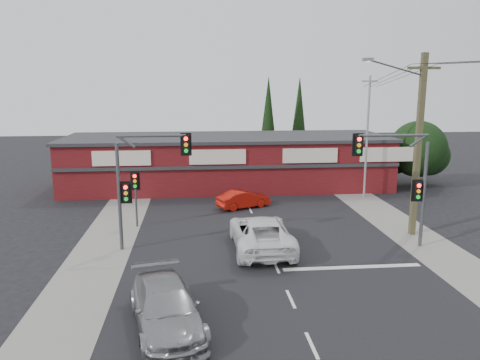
{
  "coord_description": "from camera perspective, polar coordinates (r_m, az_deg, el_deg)",
  "views": [
    {
      "loc": [
        -3.65,
        -21.35,
        8.28
      ],
      "look_at": [
        -1.29,
        3.0,
        3.33
      ],
      "focal_mm": 35.0,
      "sensor_mm": 36.0,
      "label": 1
    }
  ],
  "objects": [
    {
      "name": "stop_line",
      "position": [
        22.66,
        13.5,
        -10.29
      ],
      "size": [
        6.5,
        0.35,
        0.01
      ],
      "primitive_type": "cube",
      "color": "silver",
      "rests_on": "ground"
    },
    {
      "name": "traffic_mast_right",
      "position": [
        25.08,
        19.35,
        0.83
      ],
      "size": [
        3.96,
        0.27,
        5.97
      ],
      "color": "#47494C",
      "rests_on": "ground"
    },
    {
      "name": "conifer_near",
      "position": [
        46.0,
        3.46,
        7.91
      ],
      "size": [
        1.8,
        1.8,
        9.25
      ],
      "color": "#2D2116",
      "rests_on": "ground"
    },
    {
      "name": "utility_pole",
      "position": [
        27.29,
        20.7,
        4.63
      ],
      "size": [
        4.38,
        0.59,
        10.0
      ],
      "color": "brown",
      "rests_on": "ground"
    },
    {
      "name": "silver_suv",
      "position": [
        16.88,
        -9.01,
        -15.1
      ],
      "size": [
        3.27,
        5.69,
        1.55
      ],
      "primitive_type": "imported",
      "rotation": [
        0.0,
        0.0,
        0.22
      ],
      "color": "gray",
      "rests_on": "ground"
    },
    {
      "name": "verge_left",
      "position": [
        28.04,
        -15.32,
        -6.14
      ],
      "size": [
        3.0,
        70.0,
        0.02
      ],
      "primitive_type": "cube",
      "color": "gray",
      "rests_on": "ground"
    },
    {
      "name": "steel_pole",
      "position": [
        35.85,
        15.24,
        5.3
      ],
      "size": [
        1.2,
        0.16,
        9.0
      ],
      "color": "gray",
      "rests_on": "ground"
    },
    {
      "name": "lane_dashes",
      "position": [
        19.15,
        6.21,
        -14.21
      ],
      "size": [
        0.12,
        28.66,
        0.01
      ],
      "color": "silver",
      "rests_on": "ground"
    },
    {
      "name": "verge_right",
      "position": [
        30.17,
        18.54,
        -5.09
      ],
      "size": [
        3.0,
        70.0,
        0.02
      ],
      "primitive_type": "cube",
      "color": "gray",
      "rests_on": "ground"
    },
    {
      "name": "ground",
      "position": [
        23.19,
        3.95,
        -9.52
      ],
      "size": [
        120.0,
        120.0,
        0.0
      ],
      "primitive_type": "plane",
      "color": "black",
      "rests_on": "ground"
    },
    {
      "name": "white_suv",
      "position": [
        24.17,
        2.57,
        -6.45
      ],
      "size": [
        2.9,
        6.23,
        1.73
      ],
      "primitive_type": "imported",
      "rotation": [
        0.0,
        0.0,
        3.15
      ],
      "color": "white",
      "rests_on": "ground"
    },
    {
      "name": "road_strip",
      "position": [
        27.86,
        2.27,
        -5.86
      ],
      "size": [
        14.0,
        70.0,
        0.01
      ],
      "primitive_type": "cube",
      "color": "black",
      "rests_on": "ground"
    },
    {
      "name": "red_sedan",
      "position": [
        32.21,
        0.43,
        -2.34
      ],
      "size": [
        3.92,
        2.71,
        1.22
      ],
      "primitive_type": "imported",
      "rotation": [
        0.0,
        0.0,
        2.0
      ],
      "color": "#B1150A",
      "rests_on": "ground"
    },
    {
      "name": "shop_building",
      "position": [
        38.92,
        -1.54,
        2.34
      ],
      "size": [
        27.3,
        8.4,
        4.22
      ],
      "color": "#541014",
      "rests_on": "ground"
    },
    {
      "name": "traffic_mast_left",
      "position": [
        23.92,
        -12.1,
        0.7
      ],
      "size": [
        3.77,
        0.27,
        5.97
      ],
      "color": "#47494C",
      "rests_on": "ground"
    },
    {
      "name": "pedestal_signal",
      "position": [
        28.21,
        -12.63,
        -0.87
      ],
      "size": [
        0.55,
        0.27,
        3.38
      ],
      "color": "#47494C",
      "rests_on": "ground"
    },
    {
      "name": "tree_cluster",
      "position": [
        41.46,
        20.82,
        3.22
      ],
      "size": [
        5.9,
        5.1,
        5.5
      ],
      "color": "#2D2116",
      "rests_on": "ground"
    },
    {
      "name": "conifer_far",
      "position": [
        48.62,
        7.21,
        8.03
      ],
      "size": [
        1.8,
        1.8,
        9.25
      ],
      "color": "#2D2116",
      "rests_on": "ground"
    }
  ]
}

